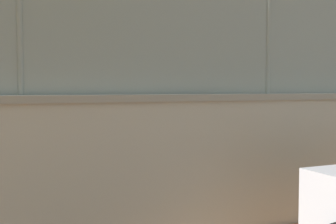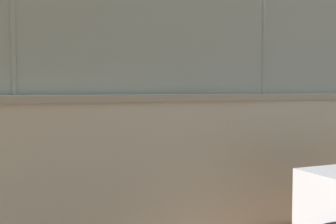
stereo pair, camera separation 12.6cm
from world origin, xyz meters
name	(u,v)px [view 1 (the left image)]	position (x,y,z in m)	size (l,w,h in m)	color
ground_plane	(147,132)	(0.00, 0.00, 0.00)	(260.00, 260.00, 0.00)	#B27247
perimeter_wall	(266,159)	(2.91, 11.80, 0.88)	(25.14, 0.81, 1.74)	gray
fence_panel_on_wall	(268,24)	(2.91, 11.80, 2.65)	(24.70, 0.48, 1.82)	slate
player_near_wall_returning	(246,122)	(0.05, 7.23, 0.94)	(1.07, 0.86, 1.60)	#591919
player_baseline_waiting	(66,111)	(2.99, -2.02, 0.86)	(0.70, 1.21, 1.47)	black
player_foreground_swinging	(143,125)	(2.74, 6.76, 0.93)	(1.12, 0.81, 1.58)	#B2B2B2
sports_ball	(270,108)	(1.23, 9.73, 1.43)	(0.12, 0.12, 0.12)	orange
courtside_bench	(310,160)	(0.70, 10.25, 0.46)	(1.61, 0.41, 0.87)	#4C6B4C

